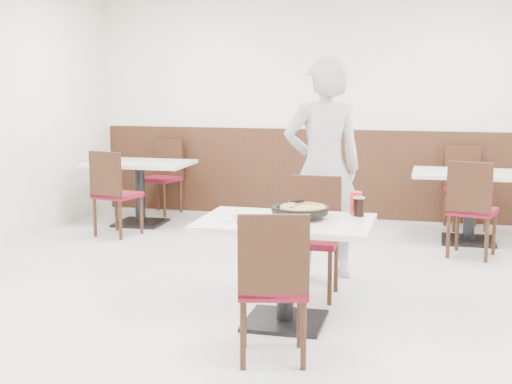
% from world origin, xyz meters
% --- Properties ---
extents(floor, '(7.00, 7.00, 0.00)m').
position_xyz_m(floor, '(0.00, 0.00, 0.00)').
color(floor, beige).
rests_on(floor, ground).
extents(wall_back, '(6.00, 0.04, 2.80)m').
position_xyz_m(wall_back, '(0.00, 3.50, 1.40)').
color(wall_back, silver).
rests_on(wall_back, floor).
extents(wainscot_back, '(5.90, 0.03, 1.10)m').
position_xyz_m(wainscot_back, '(0.00, 3.48, 0.55)').
color(wainscot_back, black).
rests_on(wainscot_back, floor).
extents(main_table, '(1.23, 0.84, 0.75)m').
position_xyz_m(main_table, '(0.26, -0.49, 0.38)').
color(main_table, silver).
rests_on(main_table, floor).
extents(chair_near, '(0.51, 0.51, 0.95)m').
position_xyz_m(chair_near, '(0.32, -1.15, 0.47)').
color(chair_near, black).
rests_on(chair_near, floor).
extents(chair_far, '(0.42, 0.42, 0.95)m').
position_xyz_m(chair_far, '(0.33, 0.17, 0.47)').
color(chair_far, black).
rests_on(chair_far, floor).
extents(trivet, '(0.12, 0.12, 0.04)m').
position_xyz_m(trivet, '(0.36, -0.47, 0.77)').
color(trivet, black).
rests_on(trivet, main_table).
extents(pizza_pan, '(0.41, 0.41, 0.01)m').
position_xyz_m(pizza_pan, '(0.35, -0.42, 0.79)').
color(pizza_pan, black).
rests_on(pizza_pan, trivet).
extents(pizza, '(0.31, 0.31, 0.02)m').
position_xyz_m(pizza, '(0.38, -0.44, 0.81)').
color(pizza, tan).
rests_on(pizza, pizza_pan).
extents(pizza_server, '(0.08, 0.10, 0.00)m').
position_xyz_m(pizza_server, '(0.31, -0.43, 0.84)').
color(pizza_server, silver).
rests_on(pizza_server, pizza).
extents(napkin, '(0.17, 0.17, 0.00)m').
position_xyz_m(napkin, '(-0.11, -0.62, 0.75)').
color(napkin, white).
rests_on(napkin, main_table).
extents(side_plate, '(0.19, 0.19, 0.01)m').
position_xyz_m(side_plate, '(-0.11, -0.59, 0.76)').
color(side_plate, silver).
rests_on(side_plate, napkin).
extents(fork, '(0.06, 0.17, 0.00)m').
position_xyz_m(fork, '(-0.07, -0.59, 0.77)').
color(fork, silver).
rests_on(fork, side_plate).
extents(cola_glass, '(0.08, 0.08, 0.13)m').
position_xyz_m(cola_glass, '(0.74, -0.24, 0.81)').
color(cola_glass, black).
rests_on(cola_glass, main_table).
extents(red_cup, '(0.09, 0.09, 0.16)m').
position_xyz_m(red_cup, '(0.71, -0.14, 0.83)').
color(red_cup, red).
rests_on(red_cup, main_table).
extents(diner_person, '(0.82, 0.71, 1.91)m').
position_xyz_m(diner_person, '(0.33, 0.75, 0.95)').
color(diner_person, '#B2B3B7').
rests_on(diner_person, floor).
extents(bg_table_left, '(1.29, 0.94, 0.75)m').
position_xyz_m(bg_table_left, '(-2.12, 2.50, 0.38)').
color(bg_table_left, silver).
rests_on(bg_table_left, floor).
extents(bg_chair_left_near, '(0.52, 0.52, 0.95)m').
position_xyz_m(bg_chair_left_near, '(-2.11, 1.87, 0.47)').
color(bg_chair_left_near, black).
rests_on(bg_chair_left_near, floor).
extents(bg_chair_left_far, '(0.51, 0.51, 0.95)m').
position_xyz_m(bg_chair_left_far, '(-2.13, 3.18, 0.47)').
color(bg_chair_left_far, black).
rests_on(bg_chair_left_far, floor).
extents(bg_table_right, '(1.23, 0.84, 0.75)m').
position_xyz_m(bg_table_right, '(1.64, 2.48, 0.38)').
color(bg_table_right, silver).
rests_on(bg_table_right, floor).
extents(bg_chair_right_near, '(0.51, 0.51, 0.95)m').
position_xyz_m(bg_chair_right_near, '(1.64, 1.83, 0.47)').
color(bg_chair_right_near, black).
rests_on(bg_chair_right_near, floor).
extents(bg_chair_right_far, '(0.52, 0.52, 0.95)m').
position_xyz_m(bg_chair_right_far, '(1.63, 3.16, 0.47)').
color(bg_chair_right_far, black).
rests_on(bg_chair_right_far, floor).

